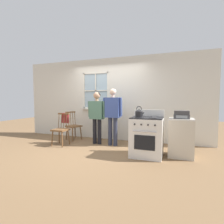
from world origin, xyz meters
name	(u,v)px	position (x,y,z in m)	size (l,w,h in m)	color
ground_plane	(91,150)	(0.00, 0.00, 0.00)	(16.00, 16.00, 0.00)	brown
wall_back	(110,100)	(0.02, 1.40, 1.33)	(6.40, 0.16, 2.70)	silver
chair_by_window	(61,130)	(-1.06, 0.16, 0.45)	(0.42, 0.40, 0.93)	brown
chair_near_wall	(73,126)	(-1.10, 0.89, 0.45)	(0.52, 0.54, 0.93)	brown
person_elderly_left	(97,112)	(-0.12, 0.65, 0.95)	(0.57, 0.24, 1.56)	black
person_teen_center	(113,112)	(0.38, 0.64, 0.99)	(0.57, 0.22, 1.64)	#2D3347
stove	(147,136)	(1.46, 0.00, 0.47)	(0.73, 0.68, 1.08)	white
kettle	(139,113)	(1.30, -0.13, 1.02)	(0.21, 0.17, 0.25)	black
potted_plant	(93,107)	(-0.56, 1.31, 1.09)	(0.16, 0.16, 0.23)	#935B3D
handbag	(65,118)	(-1.06, 0.39, 0.76)	(0.22, 0.19, 0.31)	maroon
side_counter	(181,138)	(2.21, 0.24, 0.45)	(0.55, 0.50, 0.90)	beige
stereo	(181,115)	(2.21, 0.22, 0.99)	(0.34, 0.29, 0.18)	#38383A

